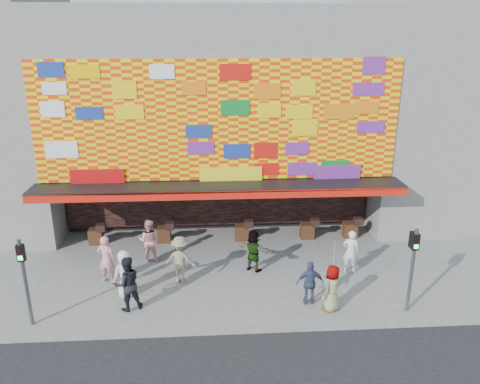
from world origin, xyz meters
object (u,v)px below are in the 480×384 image
(signal_right, at_px, (413,261))
(ped_g, at_px, (332,288))
(ped_f, at_px, (254,251))
(ped_h, at_px, (351,252))
(ped_e, at_px, (310,283))
(parasol, at_px, (335,253))
(ped_i, at_px, (149,240))
(ped_a, at_px, (125,274))
(ped_b, at_px, (106,259))
(ped_d, at_px, (180,260))
(ped_c, at_px, (127,284))
(signal_left, at_px, (24,273))

(signal_right, xyz_separation_m, ped_g, (-2.56, 0.20, -1.03))
(ped_f, relative_size, ped_h, 0.95)
(ped_e, xyz_separation_m, parasol, (0.66, -0.44, 1.33))
(ped_g, relative_size, ped_i, 0.92)
(ped_a, xyz_separation_m, ped_g, (7.06, -1.37, -0.05))
(ped_b, height_order, ped_g, ped_b)
(ped_g, distance_m, parasol, 1.31)
(ped_a, bearing_deg, parasol, 138.85)
(ped_f, bearing_deg, ped_i, 18.87)
(ped_e, xyz_separation_m, ped_f, (-1.71, 2.54, 0.03))
(ped_g, distance_m, ped_h, 2.95)
(signal_right, bearing_deg, ped_e, 168.78)
(ped_a, distance_m, ped_i, 2.78)
(ped_d, bearing_deg, ped_c, 61.12)
(ped_c, bearing_deg, ped_g, 153.64)
(ped_a, xyz_separation_m, ped_h, (8.45, 1.23, 0.00))
(ped_f, height_order, ped_g, ped_f)
(signal_right, bearing_deg, ped_i, 154.74)
(ped_d, bearing_deg, ped_f, -150.01)
(ped_a, relative_size, ped_d, 0.95)
(signal_right, bearing_deg, ped_c, 175.66)
(parasol, bearing_deg, ped_b, 162.92)
(ped_e, bearing_deg, ped_a, -6.25)
(ped_f, bearing_deg, signal_left, 56.89)
(ped_f, relative_size, parasol, 0.91)
(ped_i, bearing_deg, ped_h, 177.39)
(signal_right, xyz_separation_m, ped_b, (-10.49, 2.64, -0.92))
(ped_d, distance_m, ped_e, 4.87)
(signal_left, relative_size, ped_g, 1.82)
(ped_e, relative_size, ped_h, 0.92)
(signal_right, height_order, ped_c, signal_right)
(ped_i, bearing_deg, ped_f, 173.14)
(ped_c, xyz_separation_m, parasol, (6.85, -0.51, 1.18))
(signal_right, distance_m, ped_a, 9.80)
(signal_left, xyz_separation_m, parasol, (9.84, 0.20, 0.28))
(parasol, bearing_deg, ped_f, 128.38)
(ped_c, xyz_separation_m, ped_i, (0.31, 3.59, -0.06))
(ped_d, relative_size, ped_f, 1.11)
(ped_b, bearing_deg, ped_e, 177.75)
(signal_left, bearing_deg, signal_right, 0.00)
(ped_b, distance_m, ped_f, 5.60)
(ped_c, distance_m, parasol, 6.97)
(ped_b, relative_size, ped_g, 1.14)
(ped_c, distance_m, ped_h, 8.50)
(ped_b, bearing_deg, ped_i, -116.58)
(signal_left, xyz_separation_m, ped_g, (9.84, 0.20, -1.03))
(ped_g, bearing_deg, signal_left, -40.05)
(ped_e, relative_size, parasol, 0.88)
(ped_b, xyz_separation_m, ped_i, (1.38, 1.66, -0.04))
(ped_b, relative_size, ped_f, 1.12)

